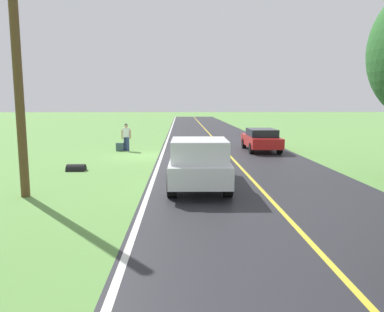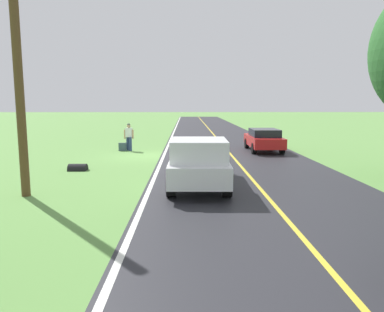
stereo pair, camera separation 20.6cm
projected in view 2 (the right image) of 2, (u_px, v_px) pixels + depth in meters
name	position (u px, v px, depth m)	size (l,w,h in m)	color
ground_plane	(149.00, 156.00, 21.18)	(200.00, 200.00, 0.00)	#609347
road_surface	(232.00, 156.00, 21.25)	(8.23, 120.00, 0.00)	#28282D
lane_edge_line	(164.00, 156.00, 21.19)	(0.16, 117.60, 0.00)	silver
lane_centre_line	(232.00, 156.00, 21.25)	(0.14, 117.60, 0.00)	gold
hitchhiker_walking	(129.00, 135.00, 23.30)	(0.62, 0.52, 1.75)	navy
suitcase_carried	(122.00, 147.00, 23.34)	(0.20, 0.46, 0.51)	#384C56
pickup_truck_passing	(198.00, 161.00, 13.23)	(2.18, 5.44, 1.82)	silver
sedan_near_oncoming	(264.00, 139.00, 23.17)	(1.96, 4.42, 1.41)	red
utility_pole_roadside	(18.00, 74.00, 11.52)	(0.28, 0.28, 7.82)	brown
drainage_culvert	(78.00, 170.00, 16.63)	(0.60, 0.60, 0.80)	black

